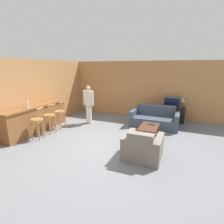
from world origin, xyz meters
name	(u,v)px	position (x,y,z in m)	size (l,w,h in m)	color
ground_plane	(105,145)	(0.00, 0.00, 0.00)	(24.00, 24.00, 0.00)	slate
wall_back	(137,89)	(0.00, 3.67, 1.30)	(9.40, 0.08, 2.60)	#B27A47
wall_left	(50,92)	(-3.16, 1.34, 1.30)	(0.08, 8.67, 2.60)	#B27A47
bar_counter	(37,118)	(-2.83, 0.17, 0.50)	(0.55, 2.78, 0.99)	brown
bar_chair_near	(37,122)	(-2.25, -0.38, 0.58)	(0.44, 0.44, 1.08)	#B77F42
bar_chair_mid	(50,118)	(-2.25, 0.20, 0.58)	(0.42, 0.42, 1.08)	#B77F42
bar_chair_far	(60,114)	(-2.25, 0.76, 0.58)	(0.41, 0.41, 1.08)	#B77F42
couch_far	(155,119)	(1.12, 2.38, 0.29)	(1.84, 0.96, 0.82)	#384251
armchair_near	(143,148)	(1.24, -0.32, 0.29)	(0.96, 0.91, 0.80)	#70665B
coffee_table	(149,128)	(1.14, 1.03, 0.37)	(0.59, 0.98, 0.44)	#472D1E
tv_unit	(171,114)	(1.68, 3.33, 0.32)	(1.08, 0.51, 0.64)	black
tv	(172,102)	(1.68, 3.32, 0.87)	(0.70, 0.44, 0.46)	#4C4C4C
bottle	(27,104)	(-2.73, -0.27, 1.13)	(0.07, 0.07, 0.31)	silver
book_on_table	(152,124)	(1.18, 1.25, 0.45)	(0.26, 0.22, 0.02)	black
table_lamp	(182,99)	(2.06, 3.33, 1.01)	(0.27, 0.27, 0.50)	brown
person_by_window	(89,102)	(-1.53, 1.74, 0.90)	(0.51, 0.21, 1.58)	silver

